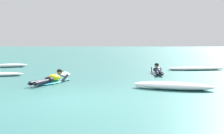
# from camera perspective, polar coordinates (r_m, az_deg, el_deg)

# --- Properties ---
(ground_plane) EXTENTS (120.00, 120.00, 0.00)m
(ground_plane) POSITION_cam_1_polar(r_m,az_deg,el_deg) (18.03, -2.72, -0.02)
(ground_plane) COLOR #387A75
(surfer_near) EXTENTS (1.27, 2.34, 0.53)m
(surfer_near) POSITION_cam_1_polar(r_m,az_deg,el_deg) (11.47, -11.37, -2.35)
(surfer_near) COLOR #2DB2D1
(surfer_near) RESTS_ON ground
(surfer_far) EXTENTS (0.64, 2.49, 0.54)m
(surfer_far) POSITION_cam_1_polar(r_m,az_deg,el_deg) (14.48, 8.70, -0.78)
(surfer_far) COLOR silver
(surfer_far) RESTS_ON ground
(drifting_surfboard) EXTENTS (1.02, 1.98, 0.16)m
(drifting_surfboard) POSITION_cam_1_polar(r_m,az_deg,el_deg) (14.43, -9.12, -1.22)
(drifting_surfboard) COLOR white
(drifting_surfboard) RESTS_ON ground
(whitewater_front) EXTENTS (3.24, 1.09, 0.19)m
(whitewater_front) POSITION_cam_1_polar(r_m,az_deg,el_deg) (16.82, 15.82, -0.27)
(whitewater_front) COLOR white
(whitewater_front) RESTS_ON ground
(whitewater_mid_left) EXTENTS (2.06, 1.30, 0.23)m
(whitewater_mid_left) POSITION_cam_1_polar(r_m,az_deg,el_deg) (18.87, -18.85, 0.26)
(whitewater_mid_left) COLOR white
(whitewater_mid_left) RESTS_ON ground
(whitewater_mid_right) EXTENTS (2.17, 0.99, 0.17)m
(whitewater_mid_right) POSITION_cam_1_polar(r_m,az_deg,el_deg) (14.42, -20.71, -1.33)
(whitewater_mid_right) COLOR white
(whitewater_mid_right) RESTS_ON ground
(whitewater_back) EXTENTS (2.75, 1.52, 0.26)m
(whitewater_back) POSITION_cam_1_polar(r_m,az_deg,el_deg) (10.04, 11.60, -3.54)
(whitewater_back) COLOR white
(whitewater_back) RESTS_ON ground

